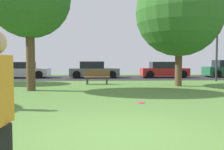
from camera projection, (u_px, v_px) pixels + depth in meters
ground_plane at (123, 135)px, 4.74m from camera, size 44.00×44.00×0.00m
road_strip at (106, 78)px, 20.69m from camera, size 44.00×6.40×0.01m
maple_tree_near at (179, 13)px, 13.67m from camera, size 4.98×4.98×6.69m
frisbee_disc at (141, 103)px, 8.35m from camera, size 0.27×0.27×0.03m
parked_car_silver at (24, 71)px, 20.50m from camera, size 4.16×2.02×1.35m
parked_car_grey at (94, 70)px, 20.56m from camera, size 4.16×2.00×1.40m
parked_car_red at (164, 70)px, 20.88m from camera, size 4.00×1.95×1.37m
park_bench at (97, 77)px, 14.96m from camera, size 1.60×0.45×0.90m
street_lamp_post at (217, 50)px, 17.14m from camera, size 0.14×0.14×4.50m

